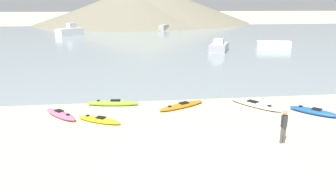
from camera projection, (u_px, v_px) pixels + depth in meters
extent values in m
plane|color=beige|center=(205.00, 150.00, 14.38)|extent=(400.00, 400.00, 0.00)
cube|color=gray|center=(146.00, 40.00, 55.02)|extent=(160.00, 70.00, 0.06)
cone|color=gray|center=(131.00, 8.00, 93.48)|extent=(54.18, 54.18, 9.09)
cone|color=gray|center=(146.00, 3.00, 100.59)|extent=(63.07, 63.07, 11.54)
ellipsoid|color=orange|center=(182.00, 106.00, 20.12)|extent=(3.26, 2.21, 0.25)
cube|color=black|center=(184.00, 103.00, 20.18)|extent=(0.70, 0.61, 0.05)
cylinder|color=black|center=(170.00, 106.00, 19.56)|extent=(0.23, 0.23, 0.02)
ellipsoid|color=#8CCC2D|center=(113.00, 103.00, 20.47)|extent=(3.34, 0.97, 0.32)
cube|color=black|center=(115.00, 100.00, 20.42)|extent=(0.63, 0.38, 0.05)
cylinder|color=black|center=(98.00, 100.00, 20.42)|extent=(0.20, 0.20, 0.02)
ellipsoid|color=blue|center=(314.00, 111.00, 18.94)|extent=(2.41, 2.51, 0.31)
cube|color=black|center=(317.00, 109.00, 18.80)|extent=(0.62, 0.63, 0.05)
cylinder|color=black|center=(301.00, 106.00, 19.36)|extent=(0.24, 0.24, 0.02)
ellipsoid|color=#E5668C|center=(61.00, 114.00, 18.40)|extent=(2.28, 2.45, 0.34)
cube|color=black|center=(59.00, 111.00, 18.44)|extent=(0.58, 0.59, 0.05)
cylinder|color=black|center=(68.00, 114.00, 17.88)|extent=(0.22, 0.22, 0.02)
ellipsoid|color=white|center=(255.00, 104.00, 20.26)|extent=(2.66, 3.26, 0.28)
cube|color=black|center=(253.00, 101.00, 20.33)|extent=(0.69, 0.74, 0.05)
cylinder|color=black|center=(269.00, 106.00, 19.54)|extent=(0.25, 0.25, 0.02)
ellipsoid|color=yellow|center=(99.00, 120.00, 17.67)|extent=(2.61, 1.90, 0.27)
cube|color=black|center=(101.00, 117.00, 17.58)|extent=(0.59, 0.54, 0.05)
cylinder|color=black|center=(88.00, 115.00, 17.92)|extent=(0.22, 0.22, 0.02)
cylinder|color=#4C4C4C|center=(281.00, 135.00, 14.97)|extent=(0.12, 0.12, 0.80)
cylinder|color=#4C4C4C|center=(284.00, 135.00, 14.99)|extent=(0.12, 0.12, 0.80)
cube|color=#2D2D33|center=(284.00, 121.00, 14.79)|extent=(0.20, 0.23, 0.56)
cylinder|color=#2D2D33|center=(282.00, 121.00, 14.78)|extent=(0.08, 0.08, 0.54)
cylinder|color=#2D2D33|center=(287.00, 121.00, 14.80)|extent=(0.08, 0.08, 0.54)
sphere|color=#A37A5B|center=(285.00, 113.00, 14.69)|extent=(0.22, 0.22, 0.22)
cube|color=#B2B2B7|center=(164.00, 28.00, 72.03)|extent=(2.57, 3.27, 1.25)
cube|color=white|center=(273.00, 45.00, 44.72)|extent=(4.69, 2.09, 1.02)
cube|color=#B2B2B7|center=(219.00, 47.00, 42.40)|extent=(3.57, 4.69, 0.98)
cube|color=silver|center=(219.00, 41.00, 41.78)|extent=(1.63, 1.65, 0.68)
cube|color=white|center=(70.00, 32.00, 61.54)|extent=(4.91, 5.17, 1.35)
cube|color=silver|center=(71.00, 26.00, 61.63)|extent=(1.91, 1.94, 0.95)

